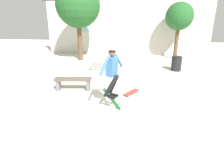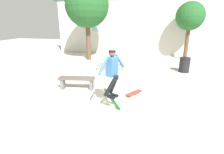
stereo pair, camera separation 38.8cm
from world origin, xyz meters
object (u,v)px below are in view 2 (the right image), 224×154
object	(u,v)px
tree_left	(87,6)
trash_bin	(185,64)
skate_ledge	(110,67)
skater	(112,69)
skateboard_flipping	(112,99)
tree_right	(190,17)
park_bench	(77,81)
skateboard_resting	(134,93)

from	to	relation	value
tree_left	trash_bin	bearing A→B (deg)	-17.52
skate_ledge	skater	size ratio (longest dim) A/B	1.01
skater	skateboard_flipping	xyz separation A→B (m)	(-0.01, 0.05, -1.00)
tree_right	trash_bin	world-z (taller)	tree_right
tree_right	skater	world-z (taller)	tree_right
park_bench	skater	bearing A→B (deg)	-45.00
park_bench	skate_ledge	bearing A→B (deg)	70.44
tree_left	skater	world-z (taller)	tree_left
skater	skateboard_flipping	distance (m)	1.00
tree_right	skateboard_flipping	size ratio (longest dim) A/B	5.75
trash_bin	skater	bearing A→B (deg)	-120.09
skate_ledge	skateboard_resting	bearing A→B (deg)	-63.24
trash_bin	park_bench	bearing A→B (deg)	-141.72
trash_bin	skateboard_resting	size ratio (longest dim) A/B	1.05
tree_right	skate_ledge	size ratio (longest dim) A/B	2.62
skate_ledge	trash_bin	world-z (taller)	trash_bin
skateboard_flipping	skateboard_resting	size ratio (longest dim) A/B	0.88
tree_right	skater	size ratio (longest dim) A/B	2.65
trash_bin	skater	size ratio (longest dim) A/B	0.54
park_bench	skateboard_flipping	xyz separation A→B (m)	(1.76, -1.28, -0.06)
trash_bin	tree_left	bearing A→B (deg)	162.48
skate_ledge	skateboard_resting	xyz separation A→B (m)	(1.70, -3.25, -0.09)
tree_left	skate_ledge	xyz separation A→B (m)	(2.19, -2.46, -3.50)
park_bench	trash_bin	size ratio (longest dim) A/B	1.82
skateboard_flipping	skateboard_resting	world-z (taller)	skateboard_flipping
park_bench	trash_bin	world-z (taller)	trash_bin
skate_ledge	trash_bin	xyz separation A→B (m)	(4.05, 0.49, 0.26)
park_bench	skate_ledge	size ratio (longest dim) A/B	0.98
tree_right	skateboard_flipping	bearing A→B (deg)	-112.56
park_bench	skateboard_resting	xyz separation A→B (m)	(2.34, -0.04, -0.29)
skater	skateboard_flipping	size ratio (longest dim) A/B	2.17
park_bench	skateboard_resting	bearing A→B (deg)	-9.30
skater	skateboard_flipping	world-z (taller)	skater
park_bench	tree_right	bearing A→B (deg)	45.41
tree_right	skater	bearing A→B (deg)	-112.37
tree_right	tree_left	world-z (taller)	tree_left
tree_left	park_bench	distance (m)	6.74
skater	skateboard_resting	distance (m)	1.87
trash_bin	skateboard_resting	xyz separation A→B (m)	(-2.35, -3.74, -0.36)
tree_right	skate_ledge	xyz separation A→B (m)	(-4.63, -3.95, -2.80)
skateboard_resting	skater	bearing A→B (deg)	-171.01
skater	skateboard_resting	xyz separation A→B (m)	(0.56, 1.28, -1.24)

